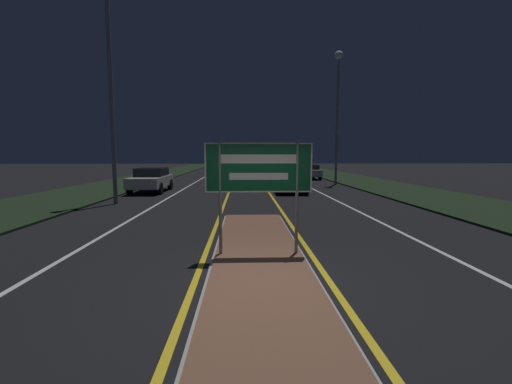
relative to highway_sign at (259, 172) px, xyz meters
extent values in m
plane|color=black|center=(0.00, -1.64, -1.85)|extent=(160.00, 160.00, 0.00)
cube|color=#999993|center=(0.00, 0.00, -1.83)|extent=(1.99, 9.64, 0.05)
cube|color=brown|center=(0.00, 0.00, -1.80)|extent=(1.87, 9.52, 0.10)
cube|color=black|center=(-9.50, 18.36, -1.81)|extent=(5.00, 100.00, 0.08)
cube|color=black|center=(9.50, 18.36, -1.81)|extent=(5.00, 100.00, 0.08)
cube|color=gold|center=(-1.19, 23.36, -1.85)|extent=(0.12, 70.00, 0.01)
cube|color=gold|center=(1.19, 23.36, -1.85)|extent=(0.12, 70.00, 0.01)
cube|color=silver|center=(-4.20, 23.36, -1.85)|extent=(0.12, 70.00, 0.01)
cube|color=silver|center=(4.20, 23.36, -1.85)|extent=(0.12, 70.00, 0.01)
cube|color=silver|center=(-7.20, 23.36, -1.85)|extent=(0.10, 70.00, 0.01)
cube|color=silver|center=(7.20, 23.36, -1.85)|extent=(0.10, 70.00, 0.01)
cylinder|color=gray|center=(-0.82, 0.00, -0.52)|extent=(0.07, 0.07, 2.48)
cylinder|color=gray|center=(0.82, 0.00, -0.52)|extent=(0.07, 0.07, 2.48)
cube|color=#0F512D|center=(0.00, 0.00, 0.10)|extent=(2.27, 0.04, 1.05)
cube|color=white|center=(0.00, -0.02, 0.10)|extent=(2.27, 0.00, 1.05)
cube|color=#0F512D|center=(0.00, -0.02, 0.10)|extent=(2.20, 0.01, 0.98)
cube|color=white|center=(0.00, -0.02, 0.28)|extent=(1.59, 0.01, 0.19)
cube|color=white|center=(0.00, -0.02, -0.08)|extent=(1.25, 0.01, 0.15)
cylinder|color=gray|center=(-6.12, 8.38, 3.00)|extent=(0.18, 0.18, 9.70)
cylinder|color=gray|center=(6.59, 18.05, 2.73)|extent=(0.18, 0.18, 9.17)
sphere|color=white|center=(6.59, 18.05, 7.50)|extent=(0.61, 0.61, 0.61)
cube|color=maroon|center=(2.44, 13.27, -1.20)|extent=(1.71, 4.46, 0.68)
cube|color=black|center=(2.44, 13.00, -0.61)|extent=(1.50, 2.32, 0.49)
sphere|color=red|center=(1.91, 11.06, -1.11)|extent=(0.14, 0.14, 0.14)
sphere|color=red|center=(2.97, 11.06, -1.11)|extent=(0.14, 0.14, 0.14)
cylinder|color=black|center=(1.62, 14.65, -1.54)|extent=(0.22, 0.62, 0.62)
cylinder|color=black|center=(3.25, 14.65, -1.54)|extent=(0.22, 0.62, 0.62)
cylinder|color=black|center=(1.62, 11.88, -1.54)|extent=(0.22, 0.62, 0.62)
cylinder|color=black|center=(3.25, 11.88, -1.54)|extent=(0.22, 0.62, 0.62)
cube|color=#B7B7BC|center=(5.66, 24.24, -1.25)|extent=(1.73, 4.68, 0.58)
cube|color=black|center=(5.66, 23.96, -0.76)|extent=(1.52, 2.43, 0.41)
sphere|color=red|center=(5.13, 21.92, -1.18)|extent=(0.14, 0.14, 0.14)
sphere|color=red|center=(6.20, 21.92, -1.18)|extent=(0.14, 0.14, 0.14)
cylinder|color=black|center=(4.84, 25.69, -1.54)|extent=(0.22, 0.62, 0.62)
cylinder|color=black|center=(6.48, 25.69, -1.54)|extent=(0.22, 0.62, 0.62)
cylinder|color=black|center=(4.84, 22.79, -1.54)|extent=(0.22, 0.62, 0.62)
cylinder|color=black|center=(6.48, 22.79, -1.54)|extent=(0.22, 0.62, 0.62)
cube|color=black|center=(2.54, 34.04, -1.19)|extent=(1.89, 4.39, 0.68)
cube|color=black|center=(2.54, 33.78, -0.63)|extent=(1.67, 2.28, 0.42)
sphere|color=red|center=(1.95, 31.87, -1.10)|extent=(0.14, 0.14, 0.14)
sphere|color=red|center=(3.12, 31.87, -1.10)|extent=(0.14, 0.14, 0.14)
cylinder|color=black|center=(1.63, 35.40, -1.52)|extent=(0.22, 0.66, 0.66)
cylinder|color=black|center=(3.44, 35.40, -1.52)|extent=(0.22, 0.66, 0.66)
cylinder|color=black|center=(1.63, 32.68, -1.52)|extent=(0.22, 0.66, 0.66)
cylinder|color=black|center=(3.44, 32.68, -1.52)|extent=(0.22, 0.66, 0.66)
cube|color=silver|center=(5.50, 44.27, -1.25)|extent=(1.73, 4.64, 0.60)
cube|color=black|center=(5.50, 44.00, -0.72)|extent=(1.52, 2.41, 0.47)
sphere|color=red|center=(4.97, 41.98, -1.18)|extent=(0.14, 0.14, 0.14)
sphere|color=red|center=(6.04, 41.98, -1.18)|extent=(0.14, 0.14, 0.14)
cylinder|color=black|center=(4.68, 45.71, -1.55)|extent=(0.22, 0.60, 0.60)
cylinder|color=black|center=(6.33, 45.71, -1.55)|extent=(0.22, 0.60, 0.60)
cylinder|color=black|center=(4.68, 42.84, -1.55)|extent=(0.22, 0.60, 0.60)
cylinder|color=black|center=(6.33, 42.84, -1.55)|extent=(0.22, 0.60, 0.60)
cube|color=silver|center=(-5.85, 13.39, -1.22)|extent=(1.78, 4.36, 0.59)
cube|color=black|center=(-5.85, 13.65, -0.67)|extent=(1.57, 2.26, 0.50)
sphere|color=white|center=(-6.40, 11.23, -1.14)|extent=(0.14, 0.14, 0.14)
sphere|color=white|center=(-5.30, 11.23, -1.14)|extent=(0.14, 0.14, 0.14)
cylinder|color=black|center=(-6.70, 12.04, -1.51)|extent=(0.22, 0.68, 0.68)
cylinder|color=black|center=(-5.00, 12.04, -1.51)|extent=(0.22, 0.68, 0.68)
cylinder|color=black|center=(-6.70, 14.74, -1.51)|extent=(0.22, 0.68, 0.68)
cylinder|color=black|center=(-5.00, 14.74, -1.51)|extent=(0.22, 0.68, 0.68)
cube|color=silver|center=(-2.58, 27.30, -1.23)|extent=(1.79, 4.21, 0.61)
cube|color=black|center=(-2.58, 27.56, -0.70)|extent=(1.57, 2.19, 0.45)
sphere|color=white|center=(-3.13, 25.22, -1.15)|extent=(0.14, 0.14, 0.14)
sphere|color=white|center=(-2.02, 25.22, -1.15)|extent=(0.14, 0.14, 0.14)
cylinder|color=black|center=(-3.43, 26.00, -1.53)|extent=(0.22, 0.65, 0.65)
cylinder|color=black|center=(-1.72, 26.00, -1.53)|extent=(0.22, 0.65, 0.65)
cylinder|color=black|center=(-3.43, 28.61, -1.53)|extent=(0.22, 0.65, 0.65)
cylinder|color=black|center=(-1.72, 28.61, -1.53)|extent=(0.22, 0.65, 0.65)
cube|color=navy|center=(-2.86, 40.72, -1.22)|extent=(1.90, 4.53, 0.59)
cube|color=black|center=(-2.86, 40.99, -0.71)|extent=(1.67, 2.35, 0.44)
sphere|color=white|center=(-3.44, 38.48, -1.15)|extent=(0.14, 0.14, 0.14)
sphere|color=white|center=(-2.27, 38.48, -1.15)|extent=(0.14, 0.14, 0.14)
cylinder|color=black|center=(-3.76, 39.32, -1.52)|extent=(0.22, 0.67, 0.67)
cylinder|color=black|center=(-1.95, 39.32, -1.52)|extent=(0.22, 0.67, 0.67)
cylinder|color=black|center=(-3.76, 42.13, -1.52)|extent=(0.22, 0.67, 0.67)
cylinder|color=black|center=(-1.95, 42.13, -1.52)|extent=(0.22, 0.67, 0.67)
camera|label=1|loc=(-0.33, -7.23, 0.37)|focal=24.00mm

